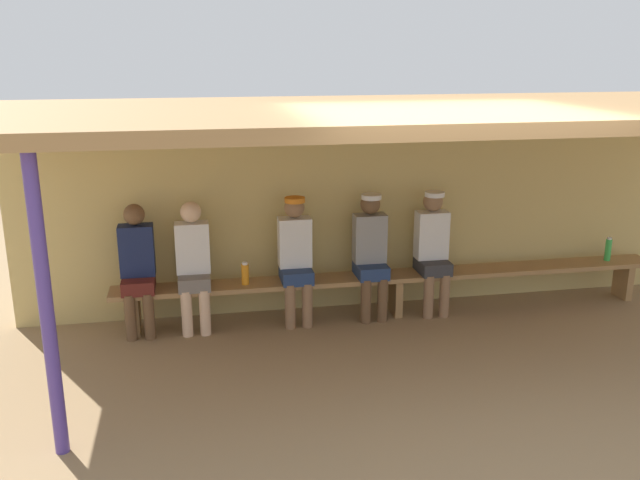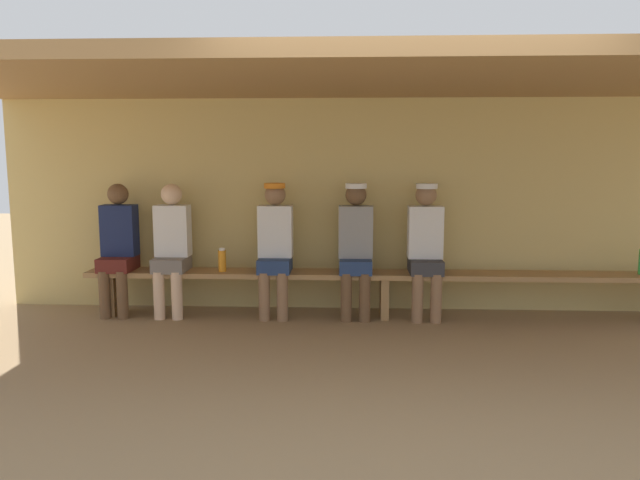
% 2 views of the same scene
% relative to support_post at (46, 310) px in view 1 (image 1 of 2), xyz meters
% --- Properties ---
extents(ground_plane, '(24.00, 24.00, 0.00)m').
position_rel_support_post_xyz_m(ground_plane, '(3.14, 0.55, -1.10)').
color(ground_plane, '#937754').
extents(back_wall, '(8.00, 0.20, 2.20)m').
position_rel_support_post_xyz_m(back_wall, '(3.14, 2.55, 0.00)').
color(back_wall, tan).
rests_on(back_wall, ground).
extents(dugout_roof, '(8.00, 2.80, 0.12)m').
position_rel_support_post_xyz_m(dugout_roof, '(3.14, 1.25, 1.16)').
color(dugout_roof, '#9E7547').
rests_on(dugout_roof, back_wall).
extents(support_post, '(0.10, 0.10, 2.20)m').
position_rel_support_post_xyz_m(support_post, '(0.00, 0.00, 0.00)').
color(support_post, '#4C388C').
rests_on(support_post, ground).
extents(bench, '(6.00, 0.36, 0.46)m').
position_rel_support_post_xyz_m(bench, '(3.14, 2.10, -0.71)').
color(bench, '#9E7547').
rests_on(bench, ground).
extents(player_near_post, '(0.34, 0.42, 1.34)m').
position_rel_support_post_xyz_m(player_near_post, '(0.44, 2.10, -0.37)').
color(player_near_post, '#591E19').
rests_on(player_near_post, ground).
extents(player_leftmost, '(0.34, 0.42, 1.34)m').
position_rel_support_post_xyz_m(player_leftmost, '(2.04, 2.10, -0.35)').
color(player_leftmost, navy).
rests_on(player_leftmost, ground).
extents(player_in_red, '(0.34, 0.42, 1.34)m').
position_rel_support_post_xyz_m(player_in_red, '(2.85, 2.10, -0.35)').
color(player_in_red, navy).
rests_on(player_in_red, ground).
extents(player_with_sunglasses, '(0.34, 0.42, 1.34)m').
position_rel_support_post_xyz_m(player_with_sunglasses, '(3.54, 2.10, -0.35)').
color(player_with_sunglasses, '#333338').
rests_on(player_with_sunglasses, ground).
extents(player_rightmost, '(0.34, 0.42, 1.34)m').
position_rel_support_post_xyz_m(player_rightmost, '(0.99, 2.10, -0.37)').
color(player_rightmost, slate).
rests_on(player_rightmost, ground).
extents(water_bottle_clear, '(0.08, 0.08, 0.24)m').
position_rel_support_post_xyz_m(water_bottle_clear, '(1.51, 2.07, -0.53)').
color(water_bottle_clear, orange).
rests_on(water_bottle_clear, bench).
extents(water_bottle_blue, '(0.07, 0.07, 0.27)m').
position_rel_support_post_xyz_m(water_bottle_blue, '(5.66, 2.11, -0.51)').
color(water_bottle_blue, green).
rests_on(water_bottle_blue, bench).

